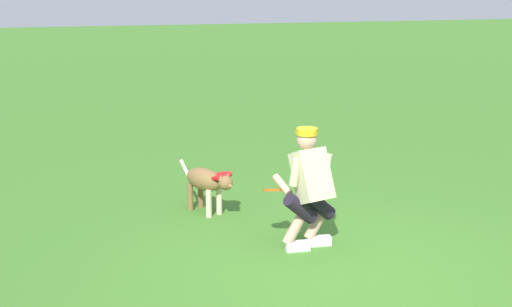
# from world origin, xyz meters

# --- Properties ---
(ground_plane) EXTENTS (60.00, 60.00, 0.00)m
(ground_plane) POSITION_xyz_m (0.00, 0.00, 0.00)
(ground_plane) COLOR #407728
(person) EXTENTS (0.69, 0.53, 1.29)m
(person) POSITION_xyz_m (0.14, -0.72, 0.70)
(person) COLOR silver
(person) RESTS_ON ground_plane
(dog) EXTENTS (0.57, 0.90, 0.58)m
(dog) POSITION_xyz_m (1.02, -2.09, 0.39)
(dog) COLOR olive
(dog) RESTS_ON ground_plane
(frisbee_flying) EXTENTS (0.36, 0.36, 0.08)m
(frisbee_flying) POSITION_xyz_m (0.86, -1.93, 0.51)
(frisbee_flying) COLOR red
(frisbee_held) EXTENTS (0.34, 0.33, 0.11)m
(frisbee_held) POSITION_xyz_m (0.47, -0.92, 0.61)
(frisbee_held) COLOR #EC5612
(frisbee_held) RESTS_ON person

